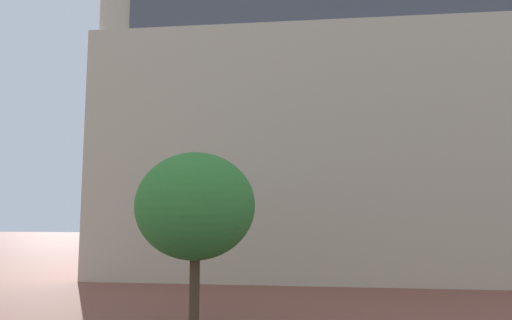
% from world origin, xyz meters
% --- Properties ---
extents(landmark_building, '(28.15, 11.90, 30.04)m').
position_xyz_m(landmark_building, '(1.95, 29.65, 9.57)').
color(landmark_building, beige).
rests_on(landmark_building, ground_plane).
extents(tree_curb_far, '(4.11, 4.11, 6.28)m').
position_xyz_m(tree_curb_far, '(-2.67, 13.97, 4.42)').
color(tree_curb_far, '#4C3823').
rests_on(tree_curb_far, ground_plane).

